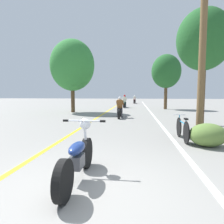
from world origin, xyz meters
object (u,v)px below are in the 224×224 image
(utility_pole, at_px, (203,39))
(motorcycle_rider_mid, at_px, (125,103))
(motorcycle_rider_far, at_px, (134,100))
(bicycle_parked, at_px, (182,129))
(roadside_tree_left, at_px, (72,65))
(motorcycle_foreground, at_px, (78,157))
(roadside_tree_right_near, at_px, (204,40))
(roadside_tree_right_far, at_px, (166,71))
(motorcycle_rider_lead, at_px, (120,110))

(utility_pole, distance_m, motorcycle_rider_mid, 15.89)
(motorcycle_rider_far, distance_m, bicycle_parked, 25.47)
(roadside_tree_left, height_order, motorcycle_foreground, roadside_tree_left)
(utility_pole, distance_m, bicycle_parked, 3.23)
(utility_pole, bearing_deg, bicycle_parked, -144.66)
(roadside_tree_right_near, relative_size, roadside_tree_right_far, 1.05)
(roadside_tree_right_far, relative_size, motorcycle_foreground, 2.72)
(motorcycle_rider_mid, bearing_deg, motorcycle_foreground, -89.39)
(utility_pole, distance_m, roadside_tree_right_far, 13.42)
(motorcycle_rider_lead, bearing_deg, utility_pole, -59.42)
(motorcycle_foreground, relative_size, motorcycle_rider_lead, 0.98)
(motorcycle_foreground, bearing_deg, roadside_tree_left, 108.13)
(motorcycle_foreground, xyz_separation_m, motorcycle_rider_mid, (-0.20, 19.23, 0.11))
(roadside_tree_left, distance_m, motorcycle_foreground, 14.14)
(utility_pole, height_order, roadside_tree_right_near, utility_pole)
(utility_pole, distance_m, roadside_tree_right_near, 3.41)
(roadside_tree_right_near, distance_m, motorcycle_rider_lead, 6.24)
(roadside_tree_left, height_order, motorcycle_rider_far, roadside_tree_left)
(roadside_tree_right_near, distance_m, roadside_tree_left, 10.42)
(utility_pole, distance_m, roadside_tree_left, 11.78)
(roadside_tree_right_far, relative_size, roadside_tree_left, 0.91)
(motorcycle_foreground, height_order, motorcycle_rider_far, motorcycle_rider_far)
(utility_pole, xyz_separation_m, motorcycle_rider_mid, (-3.55, 15.20, -2.95))
(motorcycle_rider_lead, distance_m, bicycle_parked, 6.70)
(utility_pole, height_order, motorcycle_rider_far, utility_pole)
(motorcycle_rider_far, bearing_deg, roadside_tree_right_near, -80.85)
(motorcycle_rider_mid, bearing_deg, utility_pole, -76.86)
(utility_pole, xyz_separation_m, roadside_tree_right_near, (1.03, 3.17, 0.73))
(motorcycle_rider_mid, bearing_deg, motorcycle_rider_lead, -88.75)
(roadside_tree_right_far, bearing_deg, motorcycle_foreground, -103.16)
(roadside_tree_right_near, bearing_deg, roadside_tree_right_far, 91.67)
(roadside_tree_right_far, height_order, motorcycle_rider_lead, roadside_tree_right_far)
(roadside_tree_left, bearing_deg, roadside_tree_right_near, -33.97)
(roadside_tree_left, bearing_deg, motorcycle_rider_mid, 56.85)
(roadside_tree_left, relative_size, motorcycle_rider_far, 2.86)
(roadside_tree_right_near, bearing_deg, motorcycle_foreground, -121.28)
(motorcycle_foreground, bearing_deg, bicycle_parked, 53.21)
(roadside_tree_left, bearing_deg, bicycle_parked, -54.00)
(utility_pole, xyz_separation_m, roadside_tree_left, (-7.61, 8.99, 0.44))
(roadside_tree_right_far, height_order, motorcycle_foreground, roadside_tree_right_far)
(motorcycle_foreground, xyz_separation_m, motorcycle_rider_far, (0.87, 28.93, 0.07))
(motorcycle_foreground, height_order, motorcycle_rider_lead, motorcycle_rider_lead)
(roadside_tree_right_far, distance_m, motorcycle_rider_far, 12.39)
(utility_pole, height_order, bicycle_parked, utility_pole)
(roadside_tree_left, distance_m, motorcycle_rider_mid, 8.16)
(roadside_tree_right_far, xyz_separation_m, roadside_tree_left, (-8.34, -4.41, 0.13))
(bicycle_parked, bearing_deg, motorcycle_rider_mid, 100.25)
(motorcycle_rider_mid, relative_size, bicycle_parked, 1.15)
(motorcycle_rider_mid, height_order, bicycle_parked, motorcycle_rider_mid)
(roadside_tree_right_far, relative_size, motorcycle_rider_mid, 2.67)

